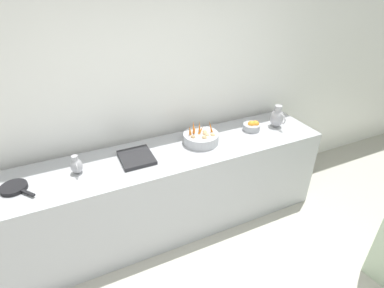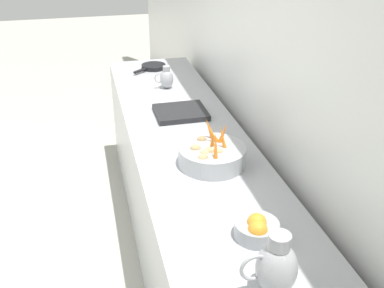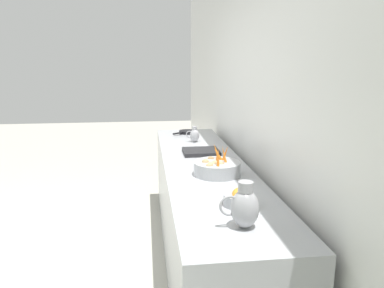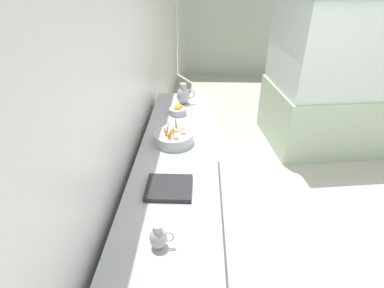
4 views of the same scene
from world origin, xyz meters
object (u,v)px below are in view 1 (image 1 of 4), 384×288
metal_pitcher_tall (277,117)px  metal_pitcher_short (76,165)px  skillet_on_counter (14,188)px  vegetable_colander (201,138)px  orange_bowl (252,126)px

metal_pitcher_tall → metal_pitcher_short: metal_pitcher_tall is taller
metal_pitcher_tall → skillet_on_counter: bearing=-89.9°
vegetable_colander → orange_bowl: size_ratio=1.92×
orange_bowl → metal_pitcher_short: size_ratio=1.09×
skillet_on_counter → metal_pitcher_short: bearing=92.7°
skillet_on_counter → orange_bowl: bearing=91.3°
metal_pitcher_tall → skillet_on_counter: size_ratio=0.85×
metal_pitcher_short → metal_pitcher_tall: bearing=89.5°
orange_bowl → skillet_on_counter: 2.35m
metal_pitcher_tall → skillet_on_counter: metal_pitcher_tall is taller
vegetable_colander → metal_pitcher_tall: metal_pitcher_tall is taller
orange_bowl → metal_pitcher_short: metal_pitcher_short is taller
vegetable_colander → metal_pitcher_short: bearing=-89.2°
metal_pitcher_tall → metal_pitcher_short: bearing=-90.5°
orange_bowl → metal_pitcher_short: 1.85m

